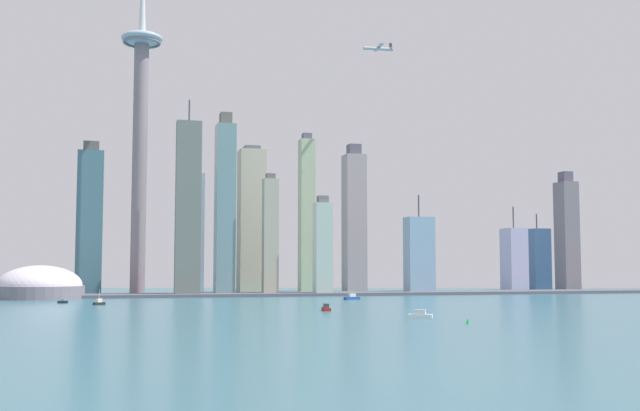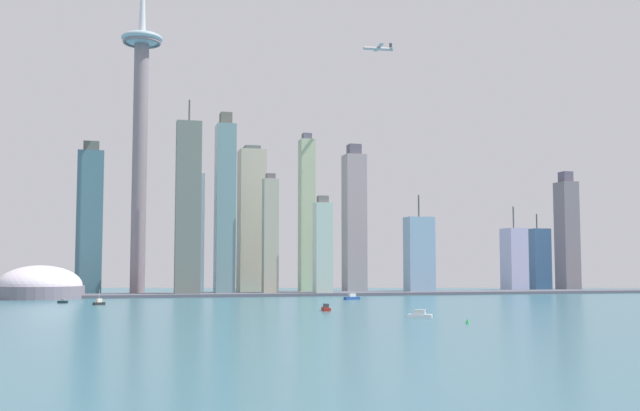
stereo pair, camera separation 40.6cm
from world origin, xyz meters
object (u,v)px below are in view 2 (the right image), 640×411
(observation_tower, at_px, (140,117))
(boat_1, at_px, (63,301))
(skyscraper_11, at_px, (90,221))
(boat_3, at_px, (99,303))
(skyscraper_7, at_px, (188,208))
(skyscraper_2, at_px, (307,214))
(channel_buoy_0, at_px, (467,321))
(skyscraper_8, at_px, (193,232))
(skyscraper_1, at_px, (514,260))
(boat_2, at_px, (326,308))
(skyscraper_10, at_px, (567,234))
(airplane, at_px, (378,48))
(skyscraper_5, at_px, (323,248))
(skyscraper_6, at_px, (419,255))
(skyscraper_4, at_px, (225,207))
(skyscraper_0, at_px, (354,221))
(boat_0, at_px, (420,315))
(skyscraper_3, at_px, (251,221))
(skyscraper_9, at_px, (538,259))
(skyscraper_12, at_px, (270,236))
(stadium_dome, at_px, (40,288))
(boat_4, at_px, (352,297))

(observation_tower, distance_m, boat_1, 229.58)
(skyscraper_11, relative_size, boat_3, 13.64)
(skyscraper_7, bearing_deg, boat_3, -118.04)
(observation_tower, bearing_deg, skyscraper_2, 16.55)
(skyscraper_2, relative_size, channel_buoy_0, 68.47)
(skyscraper_8, bearing_deg, observation_tower, -146.60)
(skyscraper_1, distance_m, boat_2, 435.13)
(skyscraper_10, distance_m, airplane, 301.54)
(skyscraper_5, xyz_separation_m, skyscraper_10, (303.49, 57.81, 18.52))
(skyscraper_5, distance_m, skyscraper_11, 232.91)
(channel_buoy_0, bearing_deg, skyscraper_6, 70.62)
(skyscraper_1, relative_size, skyscraper_4, 0.53)
(skyscraper_6, bearing_deg, skyscraper_0, 115.39)
(boat_0, relative_size, boat_2, 1.00)
(skyscraper_2, height_order, boat_3, skyscraper_2)
(skyscraper_5, height_order, airplane, airplane)
(skyscraper_5, height_order, skyscraper_11, skyscraper_11)
(skyscraper_6, distance_m, boat_2, 324.09)
(boat_1, xyz_separation_m, airplane, (302.83, 146.67, 257.12))
(skyscraper_3, relative_size, boat_0, 11.61)
(observation_tower, relative_size, airplane, 10.62)
(skyscraper_9, bearing_deg, skyscraper_11, -177.63)
(skyscraper_4, height_order, boat_0, skyscraper_4)
(skyscraper_5, bearing_deg, skyscraper_0, 58.60)
(observation_tower, height_order, skyscraper_7, observation_tower)
(skyscraper_1, height_order, skyscraper_5, skyscraper_5)
(skyscraper_9, bearing_deg, observation_tower, -172.55)
(boat_2, bearing_deg, skyscraper_11, 31.37)
(skyscraper_2, bearing_deg, boat_1, -140.51)
(skyscraper_7, bearing_deg, observation_tower, 140.08)
(skyscraper_11, bearing_deg, skyscraper_12, -21.74)
(skyscraper_2, distance_m, boat_0, 431.15)
(skyscraper_6, height_order, channel_buoy_0, skyscraper_6)
(skyscraper_7, bearing_deg, skyscraper_9, 12.98)
(skyscraper_6, bearing_deg, skyscraper_4, 177.43)
(skyscraper_9, relative_size, boat_1, 11.60)
(skyscraper_8, bearing_deg, skyscraper_2, 7.76)
(skyscraper_12, xyz_separation_m, channel_buoy_0, (18.70, -383.97, -55.56))
(skyscraper_2, relative_size, skyscraper_6, 1.71)
(stadium_dome, bearing_deg, boat_3, -68.21)
(skyscraper_6, xyz_separation_m, skyscraper_7, (-235.89, -16.59, 42.30))
(skyscraper_12, height_order, boat_3, skyscraper_12)
(skyscraper_1, distance_m, skyscraper_11, 456.48)
(channel_buoy_0, bearing_deg, skyscraper_8, 100.89)
(boat_4, relative_size, airplane, 0.45)
(boat_3, relative_size, channel_buoy_0, 4.42)
(skyscraper_6, xyz_separation_m, boat_0, (-144.19, -348.17, -37.44))
(skyscraper_11, relative_size, channel_buoy_0, 60.24)
(skyscraper_11, height_order, channel_buoy_0, skyscraper_11)
(channel_buoy_0, bearing_deg, skyscraper_1, 58.17)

